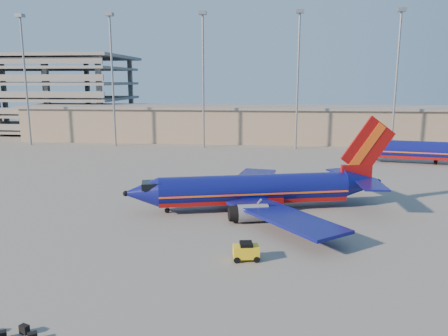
{
  "coord_description": "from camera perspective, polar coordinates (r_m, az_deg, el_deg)",
  "views": [
    {
      "loc": [
        8.76,
        -48.26,
        14.51
      ],
      "look_at": [
        3.63,
        3.75,
        4.0
      ],
      "focal_mm": 35.0,
      "sensor_mm": 36.0,
      "label": 1
    }
  ],
  "objects": [
    {
      "name": "light_mast_row",
      "position": [
        94.39,
        3.43,
        13.2
      ],
      "size": [
        101.6,
        1.6,
        28.65
      ],
      "color": "gray",
      "rests_on": "ground"
    },
    {
      "name": "aircraft_main",
      "position": [
        49.94,
        4.69,
        -2.87
      ],
      "size": [
        30.71,
        29.18,
        10.57
      ],
      "rotation": [
        0.0,
        0.0,
        0.24
      ],
      "color": "navy",
      "rests_on": "ground"
    },
    {
      "name": "ground",
      "position": [
        51.15,
        -4.48,
        -5.15
      ],
      "size": [
        220.0,
        220.0,
        0.0
      ],
      "primitive_type": "plane",
      "color": "slate",
      "rests_on": "ground"
    },
    {
      "name": "baggage_tug",
      "position": [
        36.4,
        2.9,
        -10.77
      ],
      "size": [
        2.32,
        1.62,
        1.54
      ],
      "rotation": [
        0.0,
        0.0,
        0.16
      ],
      "color": "yellow",
      "rests_on": "ground"
    },
    {
      "name": "parking_garage",
      "position": [
        141.33,
        -24.76,
        9.21
      ],
      "size": [
        62.0,
        32.0,
        21.4
      ],
      "color": "slate",
      "rests_on": "ground"
    },
    {
      "name": "aircraft_second",
      "position": [
        85.05,
        26.55,
        1.99
      ],
      "size": [
        30.92,
        12.54,
        10.55
      ],
      "rotation": [
        0.0,
        0.0,
        -0.18
      ],
      "color": "navy",
      "rests_on": "ground"
    },
    {
      "name": "terminal_building",
      "position": [
        106.76,
        6.3,
        5.82
      ],
      "size": [
        122.0,
        16.0,
        8.5
      ],
      "color": "gray",
      "rests_on": "ground"
    },
    {
      "name": "luggage_pile",
      "position": [
        29.26,
        -26.19,
        -19.08
      ],
      "size": [
        3.7,
        2.1,
        0.52
      ],
      "color": "black",
      "rests_on": "ground"
    }
  ]
}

